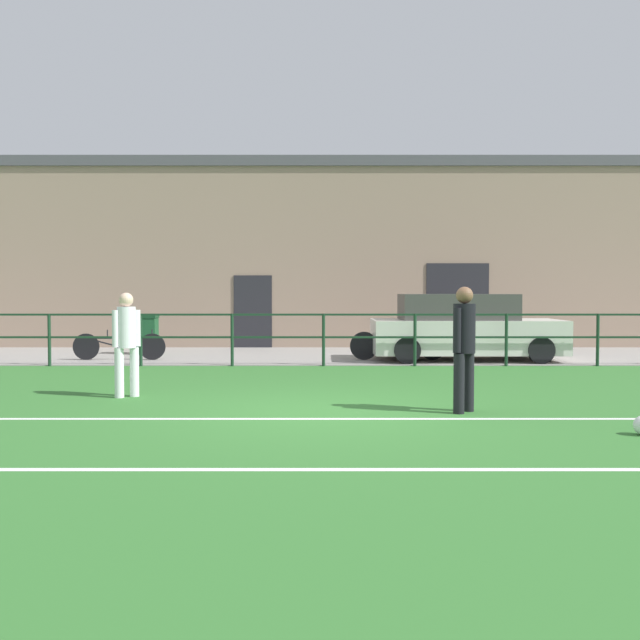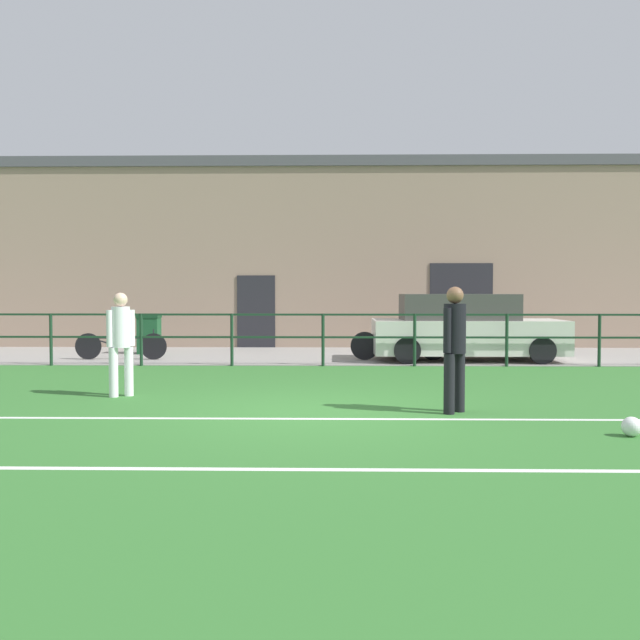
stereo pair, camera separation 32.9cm
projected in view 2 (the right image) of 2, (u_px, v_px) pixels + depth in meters
The scene contains 13 objects.
ground at pixel (316, 414), 9.55m from camera, with size 60.00×44.00×0.04m, color #33702D.
field_line_touchline at pixel (315, 419), 9.06m from camera, with size 36.00×0.11×0.00m, color white.
field_line_hash at pixel (307, 469), 6.47m from camera, with size 36.00×0.11×0.00m, color white.
pavement_strip at pixel (325, 355), 18.05m from camera, with size 48.00×5.00×0.02m, color gray.
perimeter_fence at pixel (323, 332), 15.52m from camera, with size 36.07×0.07×1.15m.
clubhouse_facade at pixel (326, 254), 21.63m from camera, with size 28.00×2.56×5.53m.
player_goalkeeper at pixel (455, 341), 9.49m from camera, with size 0.35×0.37×1.69m.
player_striker at pixel (121, 338), 10.98m from camera, with size 0.38×0.29×1.61m.
soccer_ball_match at pixel (632, 427), 7.96m from camera, with size 0.22×0.22×0.22m, color white.
parked_car_red at pixel (465, 329), 16.65m from camera, with size 4.40×1.94×1.55m.
bicycle_parked_0 at pixel (121, 346), 16.83m from camera, with size 2.18×0.04×0.73m.
bicycle_parked_1 at pixel (399, 345), 16.70m from camera, with size 2.28×0.04×0.76m.
trash_bin_0 at pixel (149, 334), 18.40m from camera, with size 0.57×0.48×1.01m.
Camera 2 is at (0.25, -9.49, 1.62)m, focal length 39.91 mm.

